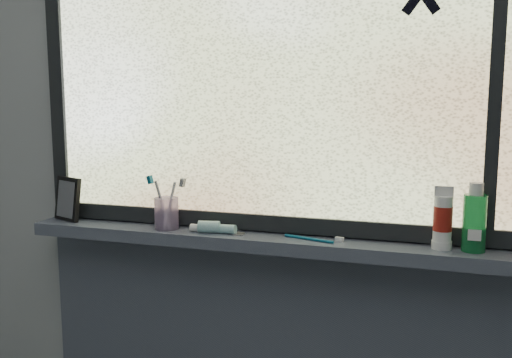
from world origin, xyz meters
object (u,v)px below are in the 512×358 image
object	(u,v)px
vanity_mirror	(68,199)
mouthwash_bottle	(475,217)
toothbrush_cup	(167,213)
cream_tube	(443,216)

from	to	relation	value
vanity_mirror	mouthwash_bottle	world-z (taller)	mouthwash_bottle
vanity_mirror	mouthwash_bottle	bearing A→B (deg)	20.82
toothbrush_cup	mouthwash_bottle	distance (m)	0.92
toothbrush_cup	vanity_mirror	bearing A→B (deg)	177.71
toothbrush_cup	mouthwash_bottle	size ratio (longest dim) A/B	0.64
vanity_mirror	cream_tube	distance (m)	1.21
cream_tube	toothbrush_cup	bearing A→B (deg)	-179.08
toothbrush_cup	cream_tube	xyz separation A→B (m)	(0.83, 0.01, 0.04)
toothbrush_cup	cream_tube	bearing A→B (deg)	0.92
toothbrush_cup	mouthwash_bottle	bearing A→B (deg)	0.83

